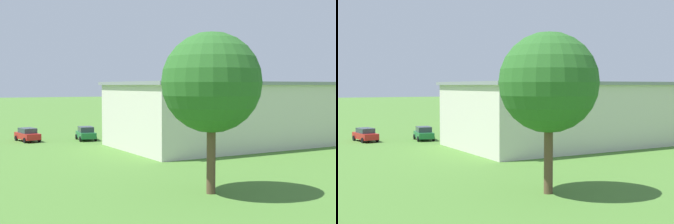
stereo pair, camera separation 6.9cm
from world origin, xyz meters
TOP-DOWN VIEW (x-y plane):
  - ground_plane at (0.00, 0.00)m, footprint 400.00×400.00m
  - hangar at (-3.91, 32.39)m, footprint 33.28×16.55m
  - biplane at (-2.83, 1.80)m, footprint 7.61×7.80m
  - car_green at (12.85, 21.15)m, footprint 2.36×4.11m
  - car_red at (19.55, 19.30)m, footprint 2.62×4.57m
  - person_beside_truck at (-17.58, 18.34)m, footprint 0.54×0.54m
  - person_watching_takeoff at (-20.68, 23.10)m, footprint 0.48×0.48m
  - person_near_hangar_door at (-14.15, 18.03)m, footprint 0.45×0.45m
  - person_by_parked_cars at (9.24, 17.18)m, footprint 0.52×0.52m
  - person_at_fence_line at (-10.65, 14.81)m, footprint 0.54×0.54m
  - tree_behind_hangar_left at (14.03, 52.42)m, footprint 6.25×6.25m
  - windsock at (-14.66, -15.86)m, footprint 1.21×1.41m

SIDE VIEW (x-z plane):
  - ground_plane at x=0.00m, z-range 0.00..0.00m
  - person_watching_takeoff at x=-20.68m, z-range -0.01..1.53m
  - person_beside_truck at x=-17.58m, z-range -0.01..1.55m
  - person_near_hangar_door at x=-14.15m, z-range -0.01..1.61m
  - person_at_fence_line at x=-10.65m, z-range 0.00..1.64m
  - car_red at x=19.55m, z-range 0.03..1.65m
  - car_green at x=12.85m, z-range 0.02..1.70m
  - person_by_parked_cars at x=9.24m, z-range 0.00..1.77m
  - biplane at x=-2.83m, z-range 1.48..5.07m
  - hangar at x=-3.91m, z-range 0.01..7.16m
  - windsock at x=-14.66m, z-range 2.52..9.21m
  - tree_behind_hangar_left at x=14.03m, z-range 1.88..11.94m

